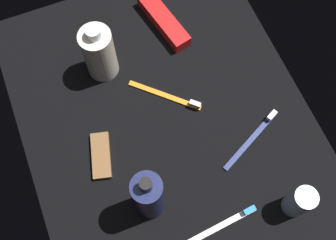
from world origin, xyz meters
TOP-DOWN VIEW (x-y plane):
  - ground_plane at (0.00, 0.00)cm, footprint 84.00×64.00cm
  - lotion_bottle at (15.53, -10.27)cm, footprint 5.87×5.87cm
  - bodywash_bottle at (-19.26, -8.93)cm, footprint 7.27×7.27cm
  - deodorant_stick at (26.93, 17.59)cm, footprint 4.74×4.74cm
  - toothbrush_white at (25.00, 2.05)cm, footprint 2.72×18.04cm
  - toothbrush_navy at (10.00, 16.74)cm, footprint 8.95×16.71cm
  - toothbrush_orange at (-6.27, 2.81)cm, footprint 13.26×13.88cm
  - toothpaste_box_red at (-25.54, 9.10)cm, footprint 18.14×8.10cm
  - snack_bar_brown at (1.53, -16.49)cm, footprint 11.07×6.51cm

SIDE VIEW (x-z plane):
  - ground_plane at x=0.00cm, z-range -1.20..0.00cm
  - toothbrush_white at x=25.00cm, z-range -0.44..1.66cm
  - toothbrush_navy at x=10.00cm, z-range -0.44..1.66cm
  - toothbrush_orange at x=-6.27cm, z-range -0.44..1.66cm
  - snack_bar_brown at x=1.53cm, z-range 0.00..1.50cm
  - toothpaste_box_red at x=-25.54cm, z-range 0.00..3.20cm
  - deodorant_stick at x=26.93cm, z-range 0.00..9.95cm
  - bodywash_bottle at x=-19.26cm, z-range -0.86..15.47cm
  - lotion_bottle at x=15.53cm, z-range -1.18..19.92cm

